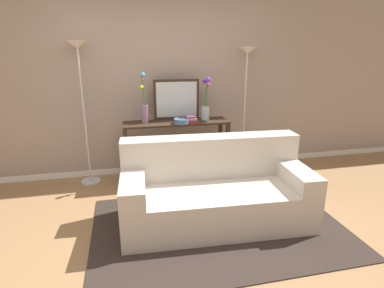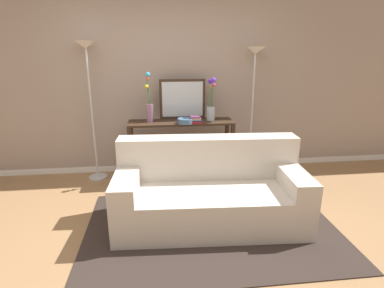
# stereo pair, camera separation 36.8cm
# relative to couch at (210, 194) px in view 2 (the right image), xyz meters

# --- Properties ---
(ground_plane) EXTENTS (16.00, 16.00, 0.02)m
(ground_plane) POSITION_rel_couch_xyz_m (-0.55, -0.38, -0.33)
(ground_plane) COLOR #9E754C
(back_wall) EXTENTS (12.00, 0.15, 2.79)m
(back_wall) POSITION_rel_couch_xyz_m (-0.55, 1.63, 1.08)
(back_wall) COLOR white
(back_wall) RESTS_ON ground
(area_rug) EXTENTS (2.57, 1.73, 0.01)m
(area_rug) POSITION_rel_couch_xyz_m (-0.00, -0.16, -0.31)
(area_rug) COLOR #332823
(area_rug) RESTS_ON ground
(couch) EXTENTS (1.99, 0.96, 0.88)m
(couch) POSITION_rel_couch_xyz_m (0.00, 0.00, 0.00)
(couch) COLOR beige
(couch) RESTS_ON ground
(console_table) EXTENTS (1.44, 0.40, 0.84)m
(console_table) POSITION_rel_couch_xyz_m (-0.20, 1.21, 0.27)
(console_table) COLOR #382619
(console_table) RESTS_ON ground
(floor_lamp_left) EXTENTS (0.28, 0.28, 1.89)m
(floor_lamp_left) POSITION_rel_couch_xyz_m (-1.40, 1.34, 1.17)
(floor_lamp_left) COLOR silver
(floor_lamp_left) RESTS_ON ground
(floor_lamp_right) EXTENTS (0.28, 0.28, 1.82)m
(floor_lamp_right) POSITION_rel_couch_xyz_m (0.84, 1.34, 1.11)
(floor_lamp_right) COLOR silver
(floor_lamp_right) RESTS_ON ground
(wall_mirror) EXTENTS (0.64, 0.02, 0.55)m
(wall_mirror) POSITION_rel_couch_xyz_m (-0.16, 1.37, 0.80)
(wall_mirror) COLOR #382619
(wall_mirror) RESTS_ON console_table
(vase_tall_flowers) EXTENTS (0.10, 0.11, 0.66)m
(vase_tall_flowers) POSITION_rel_couch_xyz_m (-0.62, 1.23, 0.72)
(vase_tall_flowers) COLOR gray
(vase_tall_flowers) RESTS_ON console_table
(vase_short_flowers) EXTENTS (0.12, 0.13, 0.59)m
(vase_short_flowers) POSITION_rel_couch_xyz_m (0.22, 1.24, 0.74)
(vase_short_flowers) COLOR silver
(vase_short_flowers) RESTS_ON console_table
(fruit_bowl) EXTENTS (0.21, 0.21, 0.07)m
(fruit_bowl) POSITION_rel_couch_xyz_m (-0.15, 1.08, 0.55)
(fruit_bowl) COLOR #4C7093
(fruit_bowl) RESTS_ON console_table
(book_stack) EXTENTS (0.18, 0.14, 0.09)m
(book_stack) POSITION_rel_couch_xyz_m (-0.01, 1.08, 0.56)
(book_stack) COLOR maroon
(book_stack) RESTS_ON console_table
(book_row_under_console) EXTENTS (0.39, 0.18, 0.13)m
(book_row_under_console) POSITION_rel_couch_xyz_m (-0.59, 1.21, -0.26)
(book_row_under_console) COLOR silver
(book_row_under_console) RESTS_ON ground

